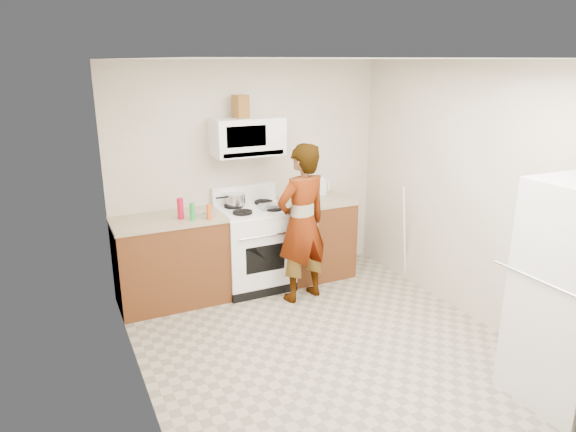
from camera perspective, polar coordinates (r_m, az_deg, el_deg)
floor at (r=4.84m, az=4.21°, el=-14.10°), size 3.60×3.60×0.00m
back_wall at (r=5.89m, az=-4.16°, el=4.75°), size 3.20×0.02×2.50m
right_wall at (r=5.28m, az=19.71°, el=2.35°), size 0.02×3.60×2.50m
cabinet_left at (r=5.57m, az=-12.88°, el=-5.02°), size 1.12×0.62×0.90m
counter_left at (r=5.41m, az=-13.20°, el=-0.42°), size 1.14×0.64×0.03m
cabinet_right at (r=6.13m, az=2.96°, el=-2.53°), size 0.80×0.62×0.90m
counter_right at (r=5.99m, az=3.03°, el=1.69°), size 0.82×0.64×0.03m
gas_range at (r=5.80m, az=-3.81°, el=-3.33°), size 0.76×0.65×1.13m
microwave at (r=5.61m, az=-4.54°, el=8.80°), size 0.76×0.38×0.40m
person at (r=5.38m, az=1.56°, el=-0.85°), size 0.69×0.53×1.70m
kettle at (r=6.22m, az=3.70°, el=3.24°), size 0.19×0.19×0.17m
jug at (r=5.56m, az=-5.31°, el=12.02°), size 0.17×0.17×0.24m
saucepan at (r=5.72m, az=-5.81°, el=1.86°), size 0.27×0.27×0.12m
tray at (r=5.62m, az=-1.85°, el=1.06°), size 0.26×0.17×0.05m
bottle_spray at (r=5.33m, az=-11.86°, el=0.81°), size 0.08×0.08×0.22m
bottle_hot_sauce at (r=5.26m, az=-8.76°, el=0.44°), size 0.07×0.07×0.16m
bottle_green_cap at (r=5.26m, az=-10.58°, el=0.46°), size 0.07×0.07×0.18m
pot_lid at (r=5.43m, az=-9.22°, el=0.14°), size 0.32×0.32×0.01m
broom at (r=6.04m, az=12.81°, el=-1.93°), size 0.23×0.14×1.14m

